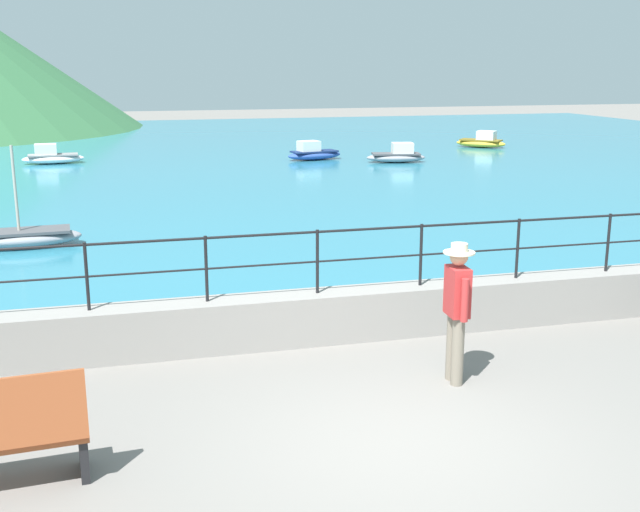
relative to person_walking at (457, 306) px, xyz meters
The scene contains 10 objects.
ground_plane 2.07m from the person_walking, 133.14° to the right, with size 120.00×120.00×0.00m, color slate.
promenade_wall 2.33m from the person_walking, 123.71° to the left, with size 20.00×0.56×0.70m, color gray.
railing 2.27m from the person_walking, 123.71° to the left, with size 18.44×0.04×0.90m.
lake_water 24.56m from the person_walking, 92.91° to the left, with size 64.00×44.32×0.06m, color teal.
person_walking is the anchor object (origin of this frame).
boat_0 10.59m from the person_walking, 123.21° to the left, with size 2.35×1.04×2.14m.
boat_1 27.80m from the person_walking, 63.09° to the left, with size 2.30×2.22×0.76m.
boat_2 22.49m from the person_walking, 80.03° to the left, with size 2.44×1.37×0.76m.
boat_5 24.33m from the person_walking, 104.66° to the left, with size 2.35×1.03×0.76m.
boat_6 21.63m from the person_walking, 71.52° to the left, with size 2.43×1.32×0.76m.
Camera 1 is at (-2.65, -6.95, 3.81)m, focal length 43.96 mm.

